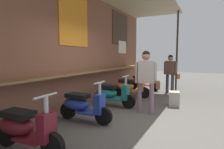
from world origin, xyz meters
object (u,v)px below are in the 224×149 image
Objects in this scene: scooter_teal at (111,94)px; scooter_maroon at (24,127)px; scooter_red at (142,82)px; shopper_with_handbag at (146,75)px; shopper_browsing at (171,70)px; merchandise_crate at (174,99)px; scooter_blue at (82,105)px; scooter_orange at (129,87)px.

scooter_maroon is at bearing -90.23° from scooter_teal.
scooter_red is 0.84× the size of shopper_with_handbag.
shopper_browsing reaches higher than merchandise_crate.
scooter_blue is 0.88× the size of shopper_browsing.
shopper_browsing is at bearing -10.39° from scooter_red.
scooter_teal is 0.88× the size of shopper_browsing.
scooter_teal is 1.50m from scooter_orange.
scooter_teal is at bearing 86.61° from scooter_maroon.
scooter_teal is at bearing 118.87° from merchandise_crate.
shopper_browsing is at bearing 65.90° from scooter_teal.
scooter_blue is 0.83× the size of shopper_with_handbag.
shopper_browsing reaches higher than scooter_orange.
shopper_with_handbag is (-1.70, -1.16, 0.63)m from scooter_orange.
scooter_maroon is 4.37m from merchandise_crate.
shopper_with_handbag is at bearing 64.60° from scooter_maroon.
shopper_with_handbag is 1.05× the size of shopper_browsing.
scooter_red is at bearing -0.40° from shopper_with_handbag.
scooter_maroon is 3.07m from scooter_teal.
scooter_teal is 1.34m from shopper_with_handbag.
scooter_teal is 1.00× the size of scooter_orange.
shopper_with_handbag is (-0.20, -1.16, 0.63)m from scooter_teal.
scooter_blue is 1.00× the size of scooter_red.
shopper_browsing reaches higher than scooter_blue.
scooter_orange is at bearing 14.22° from shopper_with_handbag.
scooter_maroon is 0.88× the size of shopper_browsing.
merchandise_crate is at bearing 53.99° from scooter_blue.
scooter_teal and scooter_red have the same top height.
scooter_blue is at bearing 86.62° from scooter_maroon.
merchandise_crate is (2.45, -1.72, -0.17)m from scooter_blue.
scooter_maroon is at bearing -92.85° from scooter_orange.
scooter_blue is 3.19× the size of merchandise_crate.
scooter_maroon is 1.00× the size of scooter_blue.
shopper_with_handbag is (2.87, -1.16, 0.63)m from scooter_maroon.
shopper_with_handbag reaches higher than scooter_maroon.
scooter_maroon is 4.57m from scooter_orange.
scooter_blue is at bearing -90.23° from scooter_teal.
scooter_red is (1.54, 0.00, 0.00)m from scooter_orange.
scooter_blue is 4.55m from scooter_red.
shopper_browsing is at bearing 44.16° from scooter_orange.
scooter_orange is at bearing 89.00° from scooter_blue.
shopper_browsing is at bearing -21.99° from shopper_with_handbag.
scooter_blue is 1.00× the size of scooter_teal.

